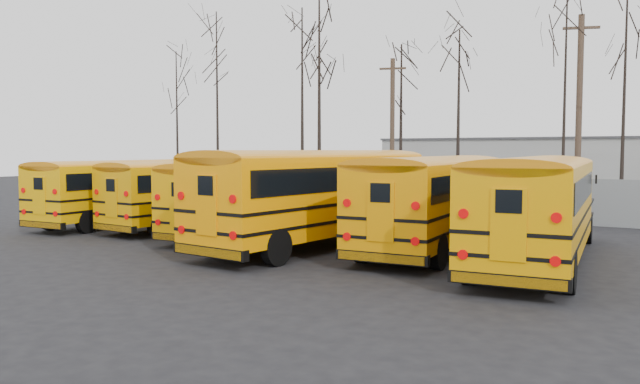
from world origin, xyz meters
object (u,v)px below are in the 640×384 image
Objects in this scene: bus_a at (127,186)px; bus_c at (259,191)px; bus_f at (537,200)px; utility_pole_right at (579,111)px; bus_e at (437,194)px; bus_d at (321,189)px; utility_pole_left at (392,131)px; bus_b at (203,188)px.

bus_c reaches higher than bus_a.
utility_pole_right is at bearing 89.76° from bus_f.
bus_a is 0.92× the size of bus_e.
bus_a is 10.68m from bus_d.
bus_e is at bearing -0.56° from bus_c.
bus_c is 10.49m from bus_f.
bus_a is 22.71m from utility_pole_right.
utility_pole_right is at bearing 77.62° from bus_d.
bus_f is (6.92, 0.30, -0.11)m from bus_d.
bus_a is at bearing -135.22° from utility_pole_left.
bus_f is at bearing -22.83° from bus_e.
bus_c is at bearing -2.90° from bus_a.
utility_pole_left is 9.73m from utility_pole_right.
utility_pole_left is at bearing 80.57° from bus_b.
bus_b is at bearing 173.75° from bus_e.
bus_a is at bearing 178.73° from bus_c.
utility_pole_left is (-0.47, 12.89, 2.60)m from bus_c.
bus_d reaches higher than bus_c.
utility_pole_right reaches higher than bus_d.
utility_pole_left is (2.95, 12.27, 2.60)m from bus_b.
bus_d is at bearing 176.55° from bus_f.
bus_f reaches higher than bus_c.
bus_c is 1.23× the size of utility_pole_left.
bus_a is 0.86× the size of bus_d.
bus_d is (3.53, -1.18, 0.26)m from bus_c.
utility_pole_left is at bearing 175.61° from utility_pole_right.
bus_e is at bearing 155.51° from bus_f.
bus_a is 3.77m from bus_b.
utility_pole_left is 0.82× the size of utility_pole_right.
bus_f is (10.45, -0.89, 0.15)m from bus_c.
bus_e is 3.60m from bus_f.
bus_a reaches higher than bus_b.
bus_a is 1.24× the size of utility_pole_left.
utility_pole_left reaches higher than bus_c.
bus_d is 1.07× the size of bus_e.
bus_f is 1.11× the size of utility_pole_right.
bus_f is at bearing -69.92° from utility_pole_left.
bus_b is at bearing -121.83° from utility_pole_left.
utility_pole_right is at bearing 40.49° from bus_a.
bus_a is 14.88m from utility_pole_left.
bus_e is at bearing -117.40° from utility_pole_right.
bus_c is 0.91× the size of bus_f.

